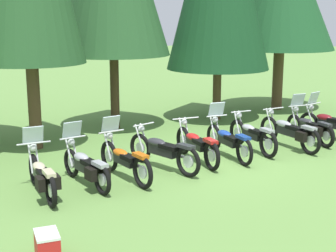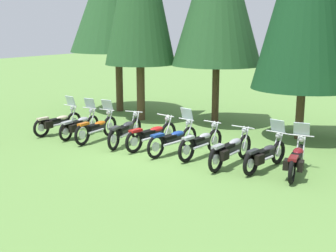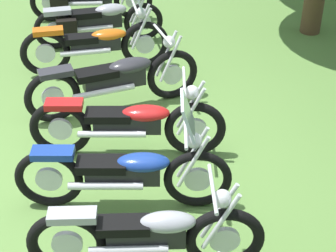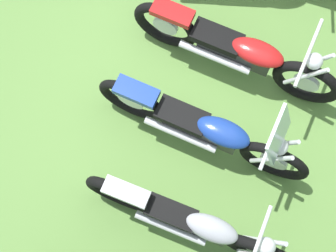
% 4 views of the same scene
% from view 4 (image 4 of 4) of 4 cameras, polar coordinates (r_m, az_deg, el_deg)
% --- Properties ---
extents(ground_plane, '(80.00, 80.00, 0.00)m').
position_cam_4_polar(ground_plane, '(6.02, 4.11, 3.03)').
color(ground_plane, '#608C42').
extents(motorcycle_4, '(0.75, 2.36, 1.03)m').
position_cam_4_polar(motorcycle_4, '(5.76, 7.32, 7.91)').
color(motorcycle_4, black).
rests_on(motorcycle_4, ground_plane).
extents(motorcycle_5, '(0.68, 2.31, 1.38)m').
position_cam_4_polar(motorcycle_5, '(5.40, 3.91, -0.29)').
color(motorcycle_5, black).
rests_on(motorcycle_5, ground_plane).
extents(motorcycle_6, '(0.65, 2.22, 1.03)m').
position_cam_4_polar(motorcycle_6, '(5.23, 2.58, -10.28)').
color(motorcycle_6, black).
rests_on(motorcycle_6, ground_plane).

